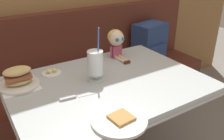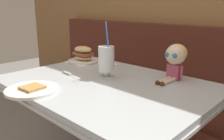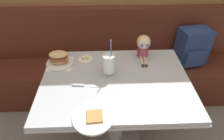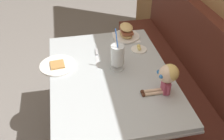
# 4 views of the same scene
# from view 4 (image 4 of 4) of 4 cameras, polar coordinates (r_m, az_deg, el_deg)

# --- Properties ---
(booth_bench) EXTENTS (2.60, 0.48, 1.00)m
(booth_bench) POSITION_cam_4_polar(r_m,az_deg,el_deg) (2.18, 16.30, -7.31)
(booth_bench) COLOR #512319
(booth_bench) RESTS_ON ground
(diner_table) EXTENTS (1.11, 0.81, 0.74)m
(diner_table) POSITION_cam_4_polar(r_m,az_deg,el_deg) (1.85, -0.32, -5.56)
(diner_table) COLOR #B2BCC1
(diner_table) RESTS_ON ground
(toast_plate) EXTENTS (0.25, 0.25, 0.03)m
(toast_plate) POSITION_cam_4_polar(r_m,az_deg,el_deg) (1.82, -11.95, 1.04)
(toast_plate) COLOR white
(toast_plate) RESTS_ON diner_table
(milkshake_glass) EXTENTS (0.10, 0.10, 0.32)m
(milkshake_glass) POSITION_cam_4_polar(r_m,az_deg,el_deg) (1.71, 1.22, 3.08)
(milkshake_glass) COLOR silver
(milkshake_glass) RESTS_ON diner_table
(sandwich_plate) EXTENTS (0.22, 0.22, 0.12)m
(sandwich_plate) POSITION_cam_4_polar(r_m,az_deg,el_deg) (2.10, 3.17, 8.34)
(sandwich_plate) COLOR white
(sandwich_plate) RESTS_ON diner_table
(butter_saucer) EXTENTS (0.12, 0.12, 0.04)m
(butter_saucer) POSITION_cam_4_polar(r_m,az_deg,el_deg) (1.97, 5.99, 4.68)
(butter_saucer) COLOR white
(butter_saucer) RESTS_ON diner_table
(butter_knife) EXTENTS (0.24, 0.04, 0.01)m
(butter_knife) POSITION_cam_4_polar(r_m,az_deg,el_deg) (1.90, -3.38, 3.47)
(butter_knife) COLOR silver
(butter_knife) RESTS_ON diner_table
(seated_doll) EXTENTS (0.11, 0.22, 0.20)m
(seated_doll) POSITION_cam_4_polar(r_m,az_deg,el_deg) (1.54, 12.24, -1.18)
(seated_doll) COLOR #B74C6B
(seated_doll) RESTS_ON diner_table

